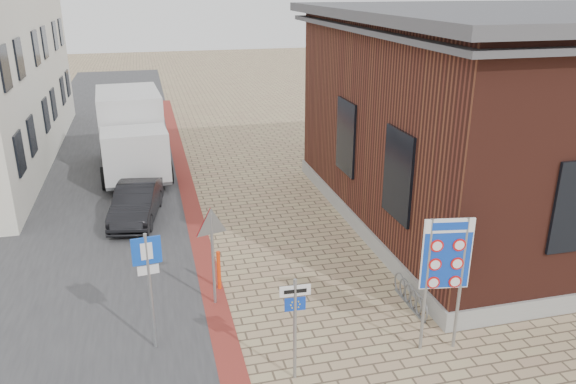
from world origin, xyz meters
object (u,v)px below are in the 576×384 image
sedan (136,203)px  border_sign (446,257)px  box_truck (132,132)px  essen_sign (295,315)px  parking_sign (148,271)px  bollard (219,271)px

sedan → border_sign: bearing=-44.9°
sedan → border_sign: border_sign is taller
box_truck → essen_sign: (3.14, -14.54, -0.21)m
sedan → essen_sign: bearing=-61.7°
essen_sign → parking_sign: parking_sign is taller
box_truck → border_sign: 15.72m
box_truck → parking_sign: box_truck is taller
parking_sign → box_truck: bearing=85.1°
sedan → box_truck: box_truck is taller
sedan → essen_sign: essen_sign is taller
box_truck → essen_sign: size_ratio=2.83×
bollard → sedan: bearing=111.2°
sedan → bollard: sedan is taller
box_truck → essen_sign: 14.87m
sedan → box_truck: size_ratio=0.58×
border_sign → essen_sign: size_ratio=1.37×
essen_sign → border_sign: bearing=6.3°
sedan → border_sign: (6.33, -8.95, 1.61)m
essen_sign → bollard: bearing=107.3°
box_truck → border_sign: (6.42, -14.34, 0.53)m
sedan → bollard: (2.05, -5.29, -0.06)m
border_sign → parking_sign: bearing=175.1°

